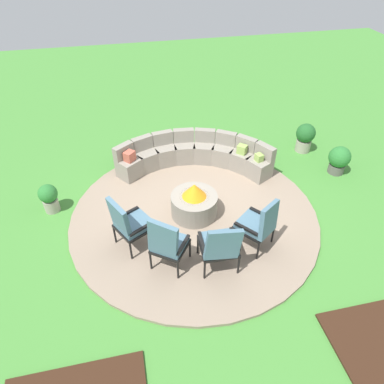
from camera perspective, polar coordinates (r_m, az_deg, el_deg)
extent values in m
plane|color=#478C38|center=(7.00, 0.35, -3.87)|extent=(24.00, 24.00, 0.00)
cylinder|color=gray|center=(6.98, 0.35, -3.69)|extent=(4.87, 4.87, 0.06)
cylinder|color=gray|center=(6.80, 0.36, -2.12)|extent=(0.91, 0.91, 0.45)
cylinder|color=black|center=(6.68, 0.37, -0.86)|extent=(0.59, 0.59, 0.06)
cone|color=orange|center=(6.57, 0.37, 0.28)|extent=(0.47, 0.47, 0.28)
cube|color=gray|center=(7.92, 10.89, 3.85)|extent=(0.62, 0.63, 0.45)
cube|color=gray|center=(7.82, 11.92, 6.50)|extent=(0.37, 0.50, 0.31)
cube|color=gray|center=(8.12, 8.16, 5.16)|extent=(0.65, 0.66, 0.45)
cube|color=gray|center=(8.03, 8.91, 7.86)|extent=(0.44, 0.46, 0.31)
cube|color=gray|center=(8.26, 5.16, 6.05)|extent=(0.65, 0.64, 0.45)
cube|color=gray|center=(8.18, 5.61, 8.78)|extent=(0.49, 0.40, 0.31)
cube|color=gray|center=(8.33, 1.98, 6.51)|extent=(0.60, 0.58, 0.45)
cube|color=gray|center=(8.26, 2.14, 9.25)|extent=(0.50, 0.31, 0.31)
cube|color=gray|center=(8.33, -1.25, 6.52)|extent=(0.52, 0.49, 0.45)
cube|color=gray|center=(8.25, -1.39, 9.26)|extent=(0.49, 0.21, 0.31)
cube|color=gray|center=(8.26, -4.43, 6.08)|extent=(0.54, 0.51, 0.45)
cube|color=gray|center=(8.18, -4.87, 8.82)|extent=(0.50, 0.23, 0.31)
cube|color=gray|center=(8.12, -7.44, 5.21)|extent=(0.61, 0.60, 0.45)
cube|color=gray|center=(8.03, -8.17, 7.92)|extent=(0.50, 0.33, 0.31)
cube|color=gray|center=(7.92, -10.17, 3.92)|extent=(0.65, 0.65, 0.45)
cube|color=gray|center=(7.81, -11.18, 6.58)|extent=(0.48, 0.41, 0.31)
cube|color=#93B756|center=(7.72, 10.92, 5.57)|extent=(0.18, 0.20, 0.16)
cube|color=#BC5B47|center=(7.70, -10.21, 5.81)|extent=(0.28, 0.28, 0.22)
cube|color=#93B756|center=(7.91, 8.20, 6.94)|extent=(0.26, 0.26, 0.20)
cylinder|color=black|center=(6.60, -8.43, -4.60)|extent=(0.04, 0.04, 0.38)
cylinder|color=black|center=(6.29, -5.72, -7.06)|extent=(0.04, 0.04, 0.38)
cylinder|color=black|center=(6.42, -12.53, -6.84)|extent=(0.04, 0.04, 0.38)
cylinder|color=black|center=(6.10, -9.97, -9.52)|extent=(0.04, 0.04, 0.38)
cube|color=black|center=(6.19, -9.36, -5.58)|extent=(0.79, 0.77, 0.05)
cube|color=slate|center=(6.15, -9.43, -5.12)|extent=(0.73, 0.71, 0.09)
cube|color=slate|center=(5.87, -11.80, -4.27)|extent=(0.36, 0.55, 0.69)
cube|color=black|center=(6.26, -10.75, -3.49)|extent=(0.47, 0.29, 0.04)
cube|color=black|center=(5.95, -8.16, -5.93)|extent=(0.47, 0.29, 0.04)
cylinder|color=black|center=(6.19, -4.60, -7.95)|extent=(0.04, 0.04, 0.38)
cylinder|color=black|center=(6.04, -0.34, -9.30)|extent=(0.04, 0.04, 0.38)
cylinder|color=black|center=(5.91, -6.77, -11.17)|extent=(0.04, 0.04, 0.38)
cylinder|color=black|center=(5.75, -2.32, -12.70)|extent=(0.04, 0.04, 0.38)
cube|color=black|center=(5.80, -3.59, -8.86)|extent=(0.74, 0.74, 0.05)
cube|color=slate|center=(5.75, -3.62, -8.39)|extent=(0.68, 0.68, 0.09)
cube|color=slate|center=(5.39, -4.80, -7.79)|extent=(0.47, 0.42, 0.75)
cube|color=black|center=(5.79, -5.77, -7.27)|extent=(0.30, 0.40, 0.04)
cube|color=black|center=(5.63, -1.46, -8.64)|extent=(0.30, 0.40, 0.04)
cylinder|color=black|center=(6.10, 0.97, -8.72)|extent=(0.04, 0.04, 0.38)
cylinder|color=black|center=(6.20, 6.19, -7.96)|extent=(0.04, 0.04, 0.38)
cylinder|color=black|center=(5.75, 2.08, -12.74)|extent=(0.04, 0.04, 0.38)
cylinder|color=black|center=(5.86, 7.65, -11.83)|extent=(0.04, 0.04, 0.38)
cube|color=black|center=(5.81, 4.32, -8.88)|extent=(0.62, 0.61, 0.05)
cube|color=slate|center=(5.76, 4.36, -8.41)|extent=(0.57, 0.56, 0.09)
cube|color=slate|center=(5.41, 5.14, -8.61)|extent=(0.62, 0.10, 0.64)
cube|color=black|center=(5.66, 1.68, -8.36)|extent=(0.07, 0.50, 0.04)
cube|color=black|center=(5.77, 7.04, -7.57)|extent=(0.07, 0.50, 0.04)
cylinder|color=black|center=(6.28, 6.52, -7.29)|extent=(0.04, 0.04, 0.38)
cylinder|color=black|center=(6.60, 9.06, -4.70)|extent=(0.04, 0.04, 0.38)
cylinder|color=black|center=(6.11, 10.76, -9.52)|extent=(0.04, 0.04, 0.38)
cylinder|color=black|center=(6.45, 13.13, -6.73)|extent=(0.04, 0.04, 0.38)
cube|color=black|center=(6.20, 10.09, -5.64)|extent=(0.79, 0.80, 0.05)
cube|color=slate|center=(6.15, 10.16, -5.17)|extent=(0.73, 0.73, 0.09)
cube|color=slate|center=(5.91, 12.47, -4.50)|extent=(0.47, 0.47, 0.65)
cube|color=black|center=(5.95, 8.99, -6.04)|extent=(0.34, 0.41, 0.04)
cube|color=black|center=(6.27, 11.40, -3.50)|extent=(0.34, 0.41, 0.04)
cylinder|color=#605B56|center=(8.75, 22.55, 3.63)|extent=(0.36, 0.36, 0.22)
sphere|color=#2D7A33|center=(8.59, 23.05, 5.30)|extent=(0.49, 0.49, 0.49)
sphere|color=yellow|center=(8.58, 23.50, 5.83)|extent=(0.16, 0.16, 0.16)
cylinder|color=#A89E8E|center=(9.29, 17.73, 7.29)|extent=(0.37, 0.37, 0.30)
sphere|color=#236028|center=(9.12, 18.16, 9.16)|extent=(0.47, 0.47, 0.47)
cylinder|color=#A89E8E|center=(7.58, -22.02, -1.98)|extent=(0.30, 0.30, 0.27)
sphere|color=#2D7A33|center=(7.40, -22.57, -0.23)|extent=(0.37, 0.37, 0.37)
sphere|color=#E55638|center=(7.35, -22.38, 0.26)|extent=(0.13, 0.13, 0.13)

